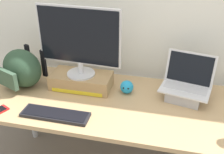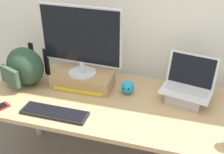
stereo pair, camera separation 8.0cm
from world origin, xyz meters
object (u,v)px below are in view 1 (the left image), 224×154
Objects in this scene: desktop_monitor at (79,40)px; plush_toy at (127,87)px; toner_box_yellow at (81,81)px; messenger_backpack at (22,68)px; external_keyboard at (55,114)px; open_laptop at (185,90)px.

plush_toy is (0.33, -0.00, -0.32)m from desktop_monitor.
toner_box_yellow is 4.67× the size of plush_toy.
toner_box_yellow is 1.13× the size of messenger_backpack.
external_keyboard is (-0.05, -0.37, -0.35)m from desktop_monitor.
messenger_backpack reaches higher than plush_toy.
toner_box_yellow is at bearing 83.19° from external_keyboard.
plush_toy is (-0.40, -0.02, -0.02)m from open_laptop.
open_laptop reaches higher than toner_box_yellow.
desktop_monitor is 6.30× the size of plush_toy.
plush_toy is (0.33, -0.00, -0.01)m from toner_box_yellow.
open_laptop is at bearing 27.43° from messenger_backpack.
messenger_backpack is 4.12× the size of plush_toy.
open_laptop is (0.73, 0.02, 0.01)m from toner_box_yellow.
desktop_monitor is (-0.00, -0.00, 0.31)m from toner_box_yellow.
messenger_backpack is at bearing 141.67° from external_keyboard.
external_keyboard is 0.53m from plush_toy.
plush_toy is at bearing 28.00° from messenger_backpack.
plush_toy is (0.38, 0.37, 0.03)m from external_keyboard.
messenger_backpack is at bearing -167.26° from desktop_monitor.
messenger_backpack is 0.76m from plush_toy.
desktop_monitor is at bearing 32.18° from messenger_backpack.
external_keyboard is 1.12× the size of messenger_backpack.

